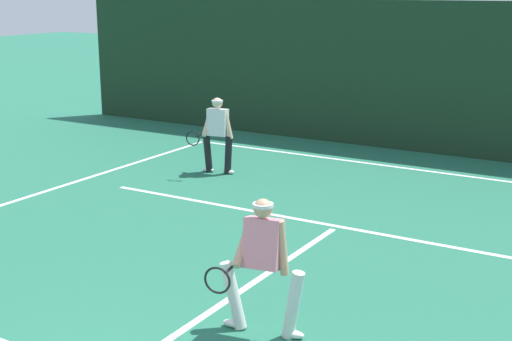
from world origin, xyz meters
The scene contains 6 objects.
court_line_baseline_far centered at (0.00, 10.72, 0.00)m, with size 10.99×0.10×0.01m, color white.
court_line_service centered at (0.00, 6.56, 0.00)m, with size 8.96×0.10×0.01m, color white.
court_line_centre centered at (0.00, 3.20, 0.00)m, with size 0.10×6.40×0.01m, color white.
player_near centered at (0.79, 2.84, 0.84)m, with size 0.99×0.89×1.54m.
player_far centered at (-3.50, 8.39, 0.84)m, with size 0.72×0.85×1.55m.
back_fence_windscreen centered at (0.00, 12.39, 1.70)m, with size 20.46×0.12×3.40m, color #1A3320.
Camera 1 is at (4.41, -3.39, 3.71)m, focal length 50.47 mm.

